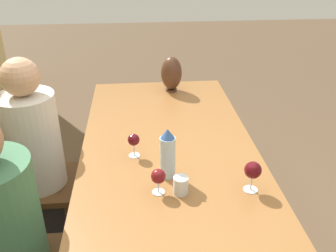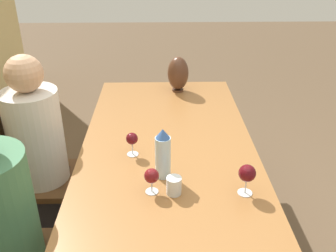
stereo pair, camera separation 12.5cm
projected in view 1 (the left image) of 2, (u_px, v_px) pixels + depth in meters
The scene contains 10 objects.
dining_table at pixel (171, 171), 2.05m from camera, with size 2.35×1.00×0.77m.
water_bottle at pixel (168, 154), 1.83m from camera, with size 0.08×0.08×0.27m.
water_tumbler at pixel (181, 185), 1.75m from camera, with size 0.07×0.07×0.09m.
vase at pixel (171, 73), 2.83m from camera, with size 0.16×0.16×0.27m.
wine_glass_1 at pixel (134, 141), 2.02m from camera, with size 0.07×0.07×0.13m.
wine_glass_2 at pixel (158, 177), 1.73m from camera, with size 0.07×0.07×0.13m.
wine_glass_3 at pixel (253, 171), 1.74m from camera, with size 0.08×0.08×0.15m.
chair_far at pixel (28, 177), 2.36m from camera, with size 0.44×0.44×0.92m.
person_near at pixel (4, 235), 1.68m from camera, with size 0.38×0.38×1.26m.
person_far at pixel (36, 151), 2.28m from camera, with size 0.34×0.34×1.27m.
Camera 1 is at (-1.70, 0.17, 1.88)m, focal length 40.00 mm.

